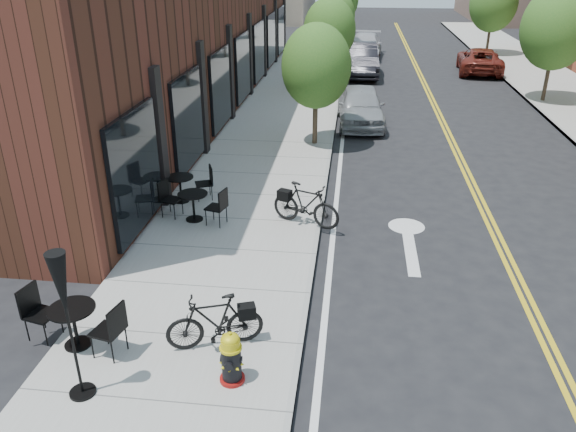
{
  "coord_description": "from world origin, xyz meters",
  "views": [
    {
      "loc": [
        0.62,
        -8.78,
        5.87
      ],
      "look_at": [
        -0.59,
        1.43,
        1.0
      ],
      "focal_mm": 35.0,
      "sensor_mm": 36.0,
      "label": 1
    }
  ],
  "objects_px": {
    "bicycle_right": "(306,205)",
    "parked_car_c": "(365,46)",
    "parked_car_far": "(480,60)",
    "bistro_set_c": "(180,185)",
    "fire_hydrant": "(231,358)",
    "bicycle_left": "(215,321)",
    "bistro_set_b": "(193,203)",
    "bistro_set_a": "(74,321)",
    "patio_umbrella": "(63,296)",
    "parked_car_b": "(359,59)",
    "parked_car_a": "(361,106)"
  },
  "relations": [
    {
      "from": "parked_car_c",
      "to": "bicycle_right",
      "type": "bearing_deg",
      "value": -88.94
    },
    {
      "from": "bicycle_left",
      "to": "parked_car_far",
      "type": "height_order",
      "value": "parked_car_far"
    },
    {
      "from": "parked_car_a",
      "to": "parked_car_far",
      "type": "distance_m",
      "value": 12.31
    },
    {
      "from": "fire_hydrant",
      "to": "bicycle_left",
      "type": "bearing_deg",
      "value": 118.46
    },
    {
      "from": "fire_hydrant",
      "to": "parked_car_b",
      "type": "distance_m",
      "value": 23.51
    },
    {
      "from": "bicycle_right",
      "to": "bistro_set_b",
      "type": "relative_size",
      "value": 1.01
    },
    {
      "from": "bicycle_left",
      "to": "bicycle_right",
      "type": "xyz_separation_m",
      "value": [
        1.03,
        4.56,
        0.04
      ]
    },
    {
      "from": "bicycle_right",
      "to": "bistro_set_c",
      "type": "relative_size",
      "value": 1.04
    },
    {
      "from": "bistro_set_a",
      "to": "parked_car_c",
      "type": "height_order",
      "value": "parked_car_c"
    },
    {
      "from": "parked_car_a",
      "to": "bistro_set_b",
      "type": "bearing_deg",
      "value": -116.63
    },
    {
      "from": "patio_umbrella",
      "to": "parked_car_far",
      "type": "distance_m",
      "value": 27.38
    },
    {
      "from": "bistro_set_a",
      "to": "parked_car_b",
      "type": "relative_size",
      "value": 0.36
    },
    {
      "from": "bistro_set_a",
      "to": "parked_car_far",
      "type": "xyz_separation_m",
      "value": [
        10.71,
        24.37,
        0.06
      ]
    },
    {
      "from": "bistro_set_a",
      "to": "parked_car_c",
      "type": "bearing_deg",
      "value": 93.64
    },
    {
      "from": "bicycle_left",
      "to": "parked_car_a",
      "type": "distance_m",
      "value": 13.7
    },
    {
      "from": "patio_umbrella",
      "to": "parked_car_b",
      "type": "distance_m",
      "value": 24.28
    },
    {
      "from": "bistro_set_a",
      "to": "parked_car_a",
      "type": "bearing_deg",
      "value": 85.05
    },
    {
      "from": "parked_car_far",
      "to": "bistro_set_c",
      "type": "bearing_deg",
      "value": 65.88
    },
    {
      "from": "bicycle_right",
      "to": "bistro_set_a",
      "type": "relative_size",
      "value": 0.96
    },
    {
      "from": "bistro_set_b",
      "to": "bistro_set_c",
      "type": "height_order",
      "value": "bistro_set_b"
    },
    {
      "from": "fire_hydrant",
      "to": "bicycle_left",
      "type": "distance_m",
      "value": 0.88
    },
    {
      "from": "bicycle_right",
      "to": "parked_car_c",
      "type": "height_order",
      "value": "parked_car_c"
    },
    {
      "from": "bistro_set_a",
      "to": "parked_car_far",
      "type": "bearing_deg",
      "value": 79.37
    },
    {
      "from": "bicycle_left",
      "to": "bistro_set_a",
      "type": "relative_size",
      "value": 0.88
    },
    {
      "from": "fire_hydrant",
      "to": "parked_car_far",
      "type": "distance_m",
      "value": 26.17
    },
    {
      "from": "fire_hydrant",
      "to": "bistro_set_b",
      "type": "bearing_deg",
      "value": 110.44
    },
    {
      "from": "bistro_set_b",
      "to": "fire_hydrant",
      "type": "bearing_deg",
      "value": -53.8
    },
    {
      "from": "fire_hydrant",
      "to": "parked_car_c",
      "type": "xyz_separation_m",
      "value": [
        2.07,
        28.83,
        0.16
      ]
    },
    {
      "from": "bistro_set_b",
      "to": "parked_car_b",
      "type": "distance_m",
      "value": 18.55
    },
    {
      "from": "bistro_set_a",
      "to": "parked_car_a",
      "type": "xyz_separation_m",
      "value": [
        4.48,
        13.76,
        0.11
      ]
    },
    {
      "from": "parked_car_b",
      "to": "bicycle_right",
      "type": "bearing_deg",
      "value": -96.84
    },
    {
      "from": "bistro_set_a",
      "to": "bistro_set_c",
      "type": "distance_m",
      "value": 5.79
    },
    {
      "from": "bistro_set_a",
      "to": "bistro_set_c",
      "type": "bearing_deg",
      "value": 103.08
    },
    {
      "from": "bistro_set_b",
      "to": "bicycle_left",
      "type": "bearing_deg",
      "value": -55.26
    },
    {
      "from": "fire_hydrant",
      "to": "parked_car_far",
      "type": "height_order",
      "value": "parked_car_far"
    },
    {
      "from": "bicycle_left",
      "to": "bistro_set_b",
      "type": "relative_size",
      "value": 0.93
    },
    {
      "from": "parked_car_a",
      "to": "parked_car_b",
      "type": "bearing_deg",
      "value": 87.07
    },
    {
      "from": "bistro_set_b",
      "to": "parked_car_c",
      "type": "distance_m",
      "value": 23.91
    },
    {
      "from": "bistro_set_c",
      "to": "bistro_set_b",
      "type": "bearing_deg",
      "value": -81.45
    },
    {
      "from": "bicycle_left",
      "to": "fire_hydrant",
      "type": "bearing_deg",
      "value": 9.61
    },
    {
      "from": "bistro_set_a",
      "to": "parked_car_c",
      "type": "distance_m",
      "value": 28.7
    },
    {
      "from": "bistro_set_b",
      "to": "parked_car_far",
      "type": "bearing_deg",
      "value": 78.03
    },
    {
      "from": "fire_hydrant",
      "to": "parked_car_c",
      "type": "distance_m",
      "value": 28.91
    },
    {
      "from": "fire_hydrant",
      "to": "bistro_set_b",
      "type": "height_order",
      "value": "bistro_set_b"
    },
    {
      "from": "bistro_set_b",
      "to": "bistro_set_a",
      "type": "bearing_deg",
      "value": -82.14
    },
    {
      "from": "bistro_set_c",
      "to": "parked_car_far",
      "type": "height_order",
      "value": "parked_car_far"
    },
    {
      "from": "parked_car_c",
      "to": "parked_car_far",
      "type": "bearing_deg",
      "value": -28.69
    },
    {
      "from": "bistro_set_b",
      "to": "bistro_set_c",
      "type": "bearing_deg",
      "value": 136.37
    },
    {
      "from": "bicycle_left",
      "to": "bistro_set_a",
      "type": "height_order",
      "value": "bicycle_left"
    },
    {
      "from": "parked_car_a",
      "to": "parked_car_far",
      "type": "height_order",
      "value": "parked_car_a"
    }
  ]
}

